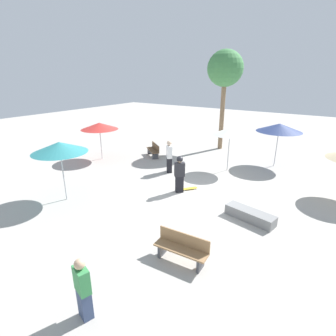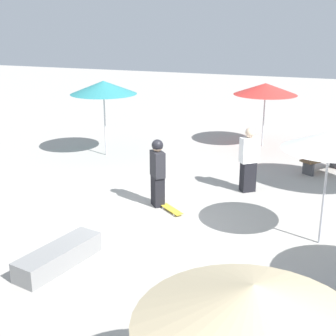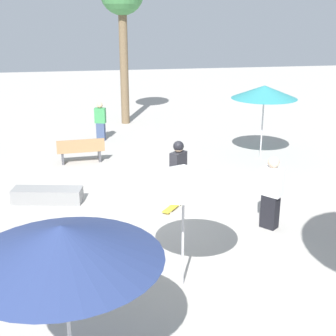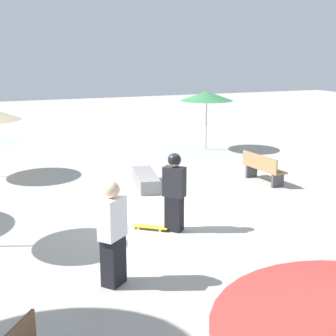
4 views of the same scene
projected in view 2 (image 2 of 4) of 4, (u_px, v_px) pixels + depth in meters
ground_plane at (143, 219)px, 11.10m from camera, size 60.00×60.00×0.00m
skater_main at (158, 171)px, 11.62m from camera, size 0.51×0.50×1.73m
skateboard at (171, 209)px, 11.50m from camera, size 0.65×0.75×0.07m
concrete_ledge at (59, 256)px, 8.95m from camera, size 1.94×0.91×0.39m
bench_far at (325, 159)px, 14.37m from camera, size 1.54×1.32×0.85m
shade_umbrella_teal at (103, 87)px, 15.60m from camera, size 2.24×2.24×2.57m
shade_umbrella_red at (265, 89)px, 16.78m from camera, size 2.29×2.29×2.33m
shade_umbrella_tan at (252, 305)px, 4.34m from camera, size 2.31×2.31×2.22m
shade_umbrella_white at (330, 141)px, 9.24m from camera, size 1.91×1.91×2.42m
bystander_watching at (249, 160)px, 12.63m from camera, size 0.52×0.55×1.78m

